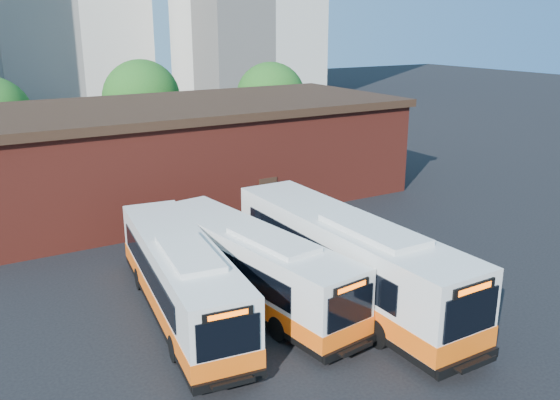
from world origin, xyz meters
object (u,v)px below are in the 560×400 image
bus_west (182,280)px  bus_mideast (346,262)px  bus_midwest (252,268)px  transit_worker (459,296)px

bus_west → bus_mideast: size_ratio=0.88×
bus_midwest → bus_mideast: (3.43, -1.89, 0.22)m
transit_worker → bus_mideast: bearing=19.2°
bus_mideast → transit_worker: bearing=-52.8°
bus_midwest → transit_worker: bus_midwest is taller
transit_worker → bus_midwest: bearing=30.0°
bus_west → bus_midwest: (3.00, -0.36, -0.00)m
bus_mideast → transit_worker: size_ratio=6.93×
bus_west → bus_mideast: bus_mideast is taller
bus_mideast → bus_west: bearing=160.3°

